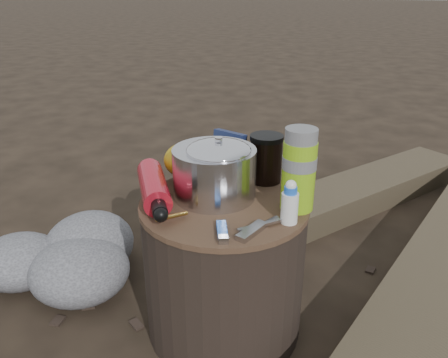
% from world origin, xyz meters
% --- Properties ---
extents(ground, '(60.00, 60.00, 0.00)m').
position_xyz_m(ground, '(0.00, 0.00, 0.00)').
color(ground, black).
rests_on(ground, ground).
extents(stump, '(0.45, 0.45, 0.41)m').
position_xyz_m(stump, '(0.00, 0.00, 0.21)').
color(stump, black).
rests_on(stump, ground).
extents(log_small, '(1.08, 1.18, 0.11)m').
position_xyz_m(log_small, '(0.40, 0.92, 0.06)').
color(log_small, '#403627').
rests_on(log_small, ground).
extents(foil_windscreen, '(0.22, 0.22, 0.14)m').
position_xyz_m(foil_windscreen, '(-0.03, 0.03, 0.48)').
color(foil_windscreen, '#BBBBC1').
rests_on(foil_windscreen, stump).
extents(camping_pot, '(0.17, 0.17, 0.17)m').
position_xyz_m(camping_pot, '(-0.02, 0.02, 0.49)').
color(camping_pot, silver).
rests_on(camping_pot, stump).
extents(fuel_bottle, '(0.20, 0.30, 0.07)m').
position_xyz_m(fuel_bottle, '(-0.19, -0.02, 0.45)').
color(fuel_bottle, '#B11625').
rests_on(fuel_bottle, stump).
extents(thermos, '(0.08, 0.08, 0.21)m').
position_xyz_m(thermos, '(0.19, 0.02, 0.52)').
color(thermos, '#7EB415').
rests_on(thermos, stump).
extents(travel_mug, '(0.09, 0.09, 0.14)m').
position_xyz_m(travel_mug, '(0.08, 0.17, 0.48)').
color(travel_mug, black).
rests_on(travel_mug, stump).
extents(stuff_sack, '(0.16, 0.13, 0.11)m').
position_xyz_m(stuff_sack, '(-0.13, 0.14, 0.47)').
color(stuff_sack, '#BD9814').
rests_on(stuff_sack, stump).
extents(food_pouch, '(0.11, 0.07, 0.13)m').
position_xyz_m(food_pouch, '(-0.03, 0.19, 0.48)').
color(food_pouch, '#161F45').
rests_on(food_pouch, stump).
extents(lighter, '(0.05, 0.09, 0.02)m').
position_xyz_m(lighter, '(0.03, -0.15, 0.42)').
color(lighter, blue).
rests_on(lighter, stump).
extents(multitool, '(0.06, 0.10, 0.01)m').
position_xyz_m(multitool, '(0.10, -0.14, 0.42)').
color(multitool, '#ADADB2').
rests_on(multitool, stump).
extents(pot_grabber, '(0.12, 0.13, 0.01)m').
position_xyz_m(pot_grabber, '(0.11, -0.11, 0.42)').
color(pot_grabber, '#ADADB2').
rests_on(pot_grabber, stump).
extents(squeeze_bottle, '(0.04, 0.04, 0.10)m').
position_xyz_m(squeeze_bottle, '(0.18, -0.07, 0.46)').
color(squeeze_bottle, silver).
rests_on(squeeze_bottle, stump).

